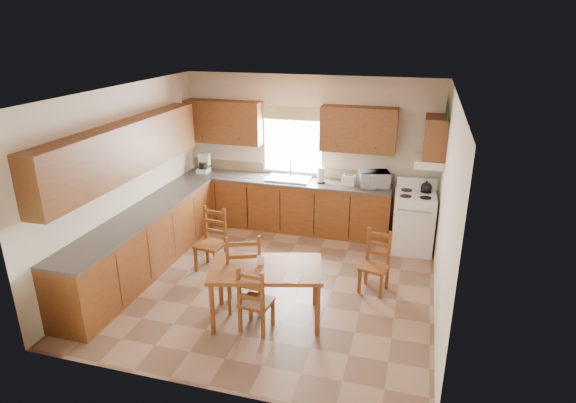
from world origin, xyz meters
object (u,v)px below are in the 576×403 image
(microwave, at_px, (374,179))
(chair_far_left, at_px, (210,241))
(chair_near_left, at_px, (244,269))
(chair_near_right, at_px, (256,298))
(stove, at_px, (413,223))
(dining_table, at_px, (266,293))
(chair_far_right, at_px, (375,263))

(microwave, bearing_deg, chair_far_left, -157.45)
(chair_near_left, height_order, chair_near_right, chair_near_left)
(microwave, height_order, chair_near_right, microwave)
(stove, bearing_deg, chair_near_left, -134.22)
(stove, bearing_deg, chair_far_left, -155.03)
(chair_near_left, distance_m, chair_near_right, 0.55)
(stove, relative_size, dining_table, 0.69)
(stove, height_order, chair_far_right, stove)
(stove, relative_size, chair_far_right, 1.09)
(stove, bearing_deg, chair_far_right, -109.92)
(dining_table, height_order, chair_far_left, chair_far_left)
(dining_table, bearing_deg, chair_far_right, 25.40)
(dining_table, xyz_separation_m, chair_near_left, (-0.37, 0.20, 0.17))
(stove, bearing_deg, chair_near_right, -124.93)
(microwave, height_order, chair_far_right, microwave)
(microwave, bearing_deg, dining_table, -126.40)
(stove, relative_size, chair_near_left, 0.88)
(microwave, bearing_deg, chair_near_right, -125.93)
(microwave, distance_m, chair_far_right, 1.92)
(stove, xyz_separation_m, chair_far_left, (-2.88, -1.53, -0.00))
(chair_far_left, bearing_deg, chair_near_right, -39.16)
(microwave, distance_m, chair_near_right, 3.30)
(chair_near_left, bearing_deg, chair_far_left, -65.64)
(dining_table, relative_size, chair_near_right, 1.59)
(dining_table, xyz_separation_m, chair_near_right, (-0.05, -0.23, 0.06))
(dining_table, height_order, chair_near_left, chair_near_left)
(microwave, height_order, chair_near_left, microwave)
(stove, relative_size, chair_near_right, 1.10)
(dining_table, relative_size, chair_far_left, 1.44)
(dining_table, distance_m, chair_far_left, 1.58)
(dining_table, distance_m, chair_near_left, 0.46)
(dining_table, bearing_deg, chair_near_right, -117.49)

